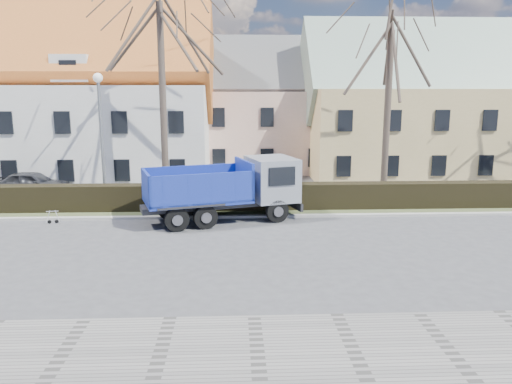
{
  "coord_description": "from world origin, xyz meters",
  "views": [
    {
      "loc": [
        1.73,
        -18.34,
        6.0
      ],
      "look_at": [
        2.66,
        2.87,
        1.6
      ],
      "focal_mm": 35.0,
      "sensor_mm": 36.0,
      "label": 1
    }
  ],
  "objects_px": {
    "dump_truck": "(217,190)",
    "cart_frame": "(48,217)",
    "streetlight": "(102,141)",
    "parked_car_a": "(32,183)"
  },
  "relations": [
    {
      "from": "dump_truck",
      "to": "parked_car_a",
      "type": "relative_size",
      "value": 1.78
    },
    {
      "from": "streetlight",
      "to": "parked_car_a",
      "type": "xyz_separation_m",
      "value": [
        -4.95,
        3.26,
        -2.73
      ]
    },
    {
      "from": "cart_frame",
      "to": "streetlight",
      "type": "bearing_deg",
      "value": 59.51
    },
    {
      "from": "parked_car_a",
      "to": "streetlight",
      "type": "bearing_deg",
      "value": -120.12
    },
    {
      "from": "cart_frame",
      "to": "parked_car_a",
      "type": "xyz_separation_m",
      "value": [
        -3.13,
        6.35,
        0.37
      ]
    },
    {
      "from": "streetlight",
      "to": "parked_car_a",
      "type": "distance_m",
      "value": 6.52
    },
    {
      "from": "dump_truck",
      "to": "cart_frame",
      "type": "height_order",
      "value": "dump_truck"
    },
    {
      "from": "parked_car_a",
      "to": "cart_frame",
      "type": "bearing_deg",
      "value": -150.49
    },
    {
      "from": "streetlight",
      "to": "parked_car_a",
      "type": "bearing_deg",
      "value": 146.6
    },
    {
      "from": "dump_truck",
      "to": "parked_car_a",
      "type": "height_order",
      "value": "dump_truck"
    }
  ]
}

